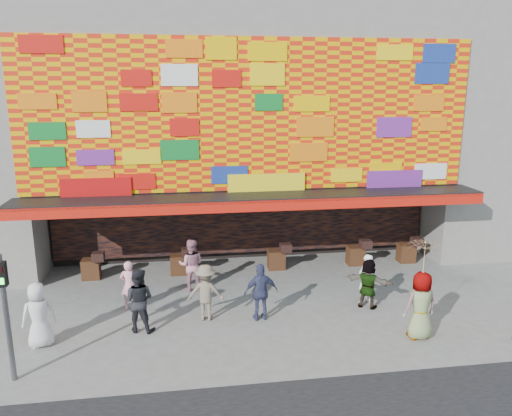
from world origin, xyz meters
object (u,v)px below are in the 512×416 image
at_px(ped_i, 191,265).
at_px(parasol, 425,259).
at_px(ped_c, 138,300).
at_px(ped_b, 129,285).
at_px(ped_a, 39,315).
at_px(ped_f, 368,283).
at_px(ped_e, 261,292).
at_px(ped_d, 206,292).
at_px(signal_left, 5,304).
at_px(ped_g, 421,306).
at_px(ped_h, 366,279).

distance_m(ped_i, parasol, 7.29).
bearing_deg(ped_c, ped_b, -58.74).
bearing_deg(ped_a, ped_f, 165.38).
bearing_deg(ped_i, ped_e, 135.10).
relative_size(ped_d, ped_f, 1.07).
bearing_deg(signal_left, ped_g, 2.78).
distance_m(ped_a, ped_h, 9.23).
bearing_deg(ped_d, ped_f, -171.28).
bearing_deg(ped_c, signal_left, 53.16).
height_order(ped_b, ped_c, ped_c).
height_order(signal_left, ped_b, signal_left).
height_order(ped_b, ped_e, ped_e).
bearing_deg(ped_d, parasol, 168.56).
relative_size(signal_left, ped_i, 1.75).
relative_size(signal_left, ped_h, 1.92).
relative_size(ped_f, ped_h, 0.97).
distance_m(signal_left, ped_b, 4.21).
bearing_deg(ped_i, ped_a, 46.02).
relative_size(signal_left, ped_d, 1.84).
xyz_separation_m(ped_h, ped_i, (-5.24, 1.82, 0.07)).
xyz_separation_m(signal_left, ped_b, (2.27, 3.38, -1.10)).
relative_size(ped_d, ped_g, 0.89).
xyz_separation_m(ped_a, ped_b, (2.06, 1.85, -0.09)).
bearing_deg(ped_e, ped_a, -0.71).
relative_size(ped_h, parasol, 0.80).
bearing_deg(signal_left, parasol, 2.78).
distance_m(ped_e, ped_i, 3.11).
distance_m(ped_c, parasol, 7.58).
relative_size(ped_g, ped_h, 1.17).
relative_size(ped_b, ped_g, 0.83).
height_order(ped_e, parasol, parasol).
bearing_deg(ped_e, ped_i, -59.39).
xyz_separation_m(ped_e, ped_g, (3.95, -1.67, 0.08)).
bearing_deg(ped_b, ped_a, 52.83).
distance_m(ped_b, parasol, 8.34).
relative_size(ped_b, parasol, 0.78).
xyz_separation_m(ped_a, ped_c, (2.43, 0.47, 0.03)).
relative_size(ped_b, ped_d, 0.93).
bearing_deg(ped_g, ped_c, -18.13).
xyz_separation_m(signal_left, ped_c, (2.64, 1.99, -0.97)).
distance_m(signal_left, ped_a, 1.84).
relative_size(ped_h, ped_i, 0.91).
height_order(ped_b, ped_f, ped_b).
xyz_separation_m(ped_c, ped_g, (7.32, -1.51, 0.03)).
distance_m(signal_left, ped_g, 10.01).
bearing_deg(ped_d, ped_i, -73.06).
relative_size(signal_left, ped_f, 1.97).
xyz_separation_m(ped_c, ped_d, (1.82, 0.41, -0.07)).
bearing_deg(ped_c, parasol, -175.57).
height_order(ped_c, parasol, parasol).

